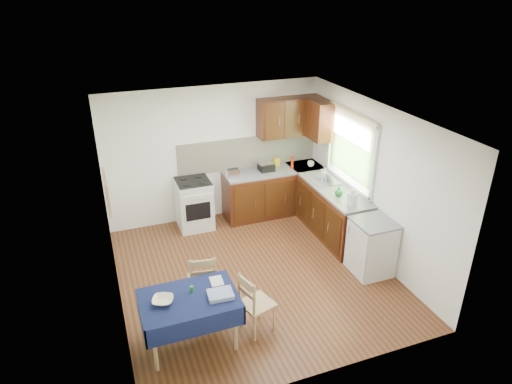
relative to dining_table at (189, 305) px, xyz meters
name	(u,v)px	position (x,y,z in m)	size (l,w,h in m)	color
floor	(255,274)	(1.25, 1.09, -0.60)	(4.20, 4.20, 0.00)	#472713
ceiling	(254,117)	(1.25, 1.09, 1.90)	(4.00, 4.20, 0.02)	silver
wall_back	(215,154)	(1.25, 3.19, 0.65)	(4.00, 0.02, 2.50)	white
wall_front	(325,287)	(1.25, -1.01, 0.65)	(4.00, 0.02, 2.50)	white
wall_left	(110,226)	(-0.75, 1.09, 0.65)	(0.02, 4.20, 2.50)	white
wall_right	(374,182)	(3.25, 1.09, 0.65)	(0.02, 4.20, 2.50)	white
base_cabinets	(300,202)	(2.60, 2.35, -0.17)	(1.90, 2.30, 0.86)	black
worktop_back	(274,171)	(2.30, 2.89, 0.28)	(1.90, 0.60, 0.04)	slate
worktop_right	(335,190)	(2.95, 1.74, 0.28)	(0.60, 1.70, 0.04)	slate
worktop_corner	(305,166)	(2.95, 2.89, 0.28)	(0.60, 0.60, 0.04)	slate
splashback	(248,152)	(1.90, 3.18, 0.60)	(2.70, 0.02, 0.60)	#F3E9CE
upper_cabinets	(299,118)	(2.77, 2.89, 1.25)	(1.20, 0.85, 0.70)	black
stove	(194,204)	(0.75, 2.89, -0.14)	(0.60, 0.61, 0.92)	silver
window	(351,144)	(3.22, 1.79, 1.05)	(0.04, 1.48, 1.26)	#2F4E20
fridge	(372,247)	(2.95, 0.54, -0.16)	(0.58, 0.60, 0.89)	silver
corkboard	(107,192)	(-0.72, 1.39, 1.00)	(0.04, 0.62, 0.47)	tan
dining_table	(189,305)	(0.00, 0.00, 0.00)	(1.17, 0.79, 0.70)	#0E163A
chair_far	(203,280)	(0.32, 0.61, -0.14)	(0.45, 0.45, 0.88)	tan
chair_near	(254,302)	(0.82, -0.06, -0.15)	(0.47, 0.47, 0.86)	tan
toaster	(233,173)	(1.47, 2.81, 0.38)	(0.23, 0.14, 0.18)	silver
sandwich_press	(266,167)	(2.15, 2.91, 0.38)	(0.27, 0.24, 0.16)	black
sauce_bottle	(292,163)	(2.64, 2.83, 0.42)	(0.05, 0.05, 0.23)	#B3220E
yellow_packet	(277,162)	(2.42, 3.06, 0.38)	(0.11, 0.08, 0.15)	gold
dish_rack	(327,182)	(2.93, 2.02, 0.32)	(0.44, 0.33, 0.21)	gray
kettle	(352,197)	(2.91, 1.14, 0.42)	(0.16, 0.16, 0.27)	silver
cup	(311,164)	(3.02, 2.80, 0.35)	(0.13, 0.13, 0.10)	white
soap_bottle_a	(324,175)	(2.90, 2.04, 0.44)	(0.11, 0.11, 0.27)	silver
soap_bottle_b	(324,178)	(2.89, 2.04, 0.39)	(0.08, 0.08, 0.17)	#1F69B5
soap_bottle_c	(339,191)	(2.86, 1.47, 0.39)	(0.13, 0.13, 0.17)	#25882F
plate_bowl	(163,300)	(-0.30, 0.02, 0.13)	(0.24, 0.24, 0.06)	#FBF5CD
book	(210,282)	(0.32, 0.19, 0.11)	(0.16, 0.21, 0.02)	white
spice_jar	(192,289)	(0.06, 0.09, 0.15)	(0.04, 0.04, 0.09)	#23832F
tea_towel	(220,294)	(0.36, -0.10, 0.13)	(0.30, 0.24, 0.05)	navy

